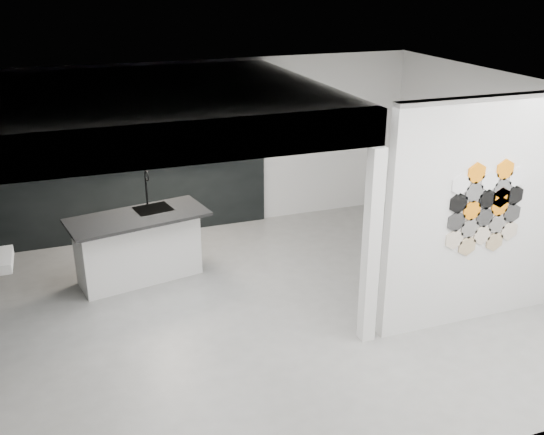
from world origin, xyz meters
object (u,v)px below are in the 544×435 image
Objects in this scene: kettle at (208,149)px; glass_vase at (222,148)px; stockpot at (59,162)px; bottle_dark at (106,158)px; partition_panel at (478,214)px; kitchen_island at (138,246)px; utensil_cup at (80,162)px; glass_bowl at (222,149)px.

kettle reaches higher than glass_vase.
bottle_dark is (0.68, 0.00, -0.02)m from stockpot.
kettle is at bearing 0.00° from stockpot.
kettle is 1.27× the size of glass_vase.
partition_panel is 1.41× the size of kitchen_island.
partition_panel reaches higher than glass_vase.
kettle is at bearing 34.73° from kitchen_island.
kitchen_island is 18.55× the size of utensil_cup.
bottle_dark is at bearing 87.79° from kitchen_island.
partition_panel is at bearing -39.80° from kettle.
kitchen_island reaches higher than glass_bowl.
partition_panel reaches higher than kitchen_island.
stockpot is 2.53m from glass_vase.
glass_bowl is at bearing 30.26° from kitchen_island.
kitchen_island is 2.18m from kettle.
kitchen_island is 2.34m from glass_vase.
glass_vase is 1.22× the size of utensil_cup.
partition_panel reaches higher than utensil_cup.
bottle_dark is 0.39m from utensil_cup.
glass_vase is at bearing 19.33° from kettle.
kettle is at bearing 0.00° from utensil_cup.
kitchen_island is at bearing 146.70° from partition_panel.
kettle is 2.00m from utensil_cup.
partition_panel is 4.39m from glass_bowl.
glass_vase is (1.63, 1.43, 0.88)m from kitchen_island.
stockpot is (-0.90, 1.43, 0.91)m from kitchen_island.
glass_bowl is 1.25× the size of utensil_cup.
glass_bowl is 0.86× the size of bottle_dark.
kitchen_island reaches higher than glass_vase.
kitchen_island is at bearing -138.65° from glass_vase.
utensil_cup is at bearing 101.99° from kitchen_island.
partition_panel is 20.83× the size of glass_bowl.
bottle_dark is (-1.85, 0.00, 0.03)m from glass_bowl.
kitchen_island is 12.75× the size of bottle_dark.
kitchen_island is at bearing -81.12° from bottle_dark.
partition_panel is 4.52m from kitchen_island.
utensil_cup is (-0.39, 0.00, -0.02)m from bottle_dark.
partition_panel reaches higher than stockpot.
glass_bowl is (2.53, 0.00, -0.05)m from stockpot.
partition_panel reaches higher than kettle.
kettle is (2.29, 0.00, -0.03)m from stockpot.
partition_panel is 4.50m from kettle.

